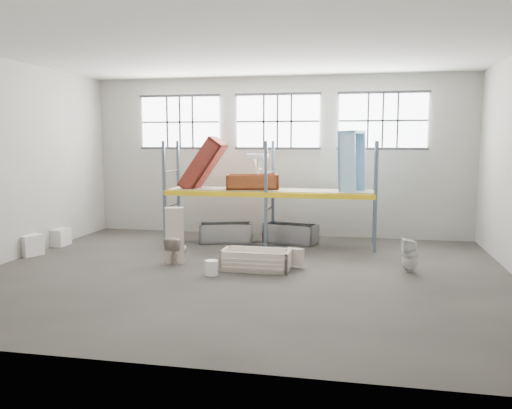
% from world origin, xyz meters
% --- Properties ---
extents(floor, '(12.00, 10.00, 0.10)m').
position_xyz_m(floor, '(0.00, 0.00, -0.05)').
color(floor, '#49463F').
rests_on(floor, ground).
extents(ceiling, '(12.00, 10.00, 0.10)m').
position_xyz_m(ceiling, '(0.00, 0.00, 5.05)').
color(ceiling, silver).
rests_on(ceiling, ground).
extents(wall_back, '(12.00, 0.10, 5.00)m').
position_xyz_m(wall_back, '(0.00, 5.05, 2.50)').
color(wall_back, '#A5A599').
rests_on(wall_back, ground).
extents(wall_front, '(12.00, 0.10, 5.00)m').
position_xyz_m(wall_front, '(0.00, -5.05, 2.50)').
color(wall_front, '#A5A498').
rests_on(wall_front, ground).
extents(wall_left, '(0.10, 10.00, 5.00)m').
position_xyz_m(wall_left, '(-6.05, 0.00, 2.50)').
color(wall_left, '#A9A89C').
rests_on(wall_left, ground).
extents(window_left, '(2.60, 0.04, 1.60)m').
position_xyz_m(window_left, '(-3.20, 4.94, 3.60)').
color(window_left, white).
rests_on(window_left, wall_back).
extents(window_mid, '(2.60, 0.04, 1.60)m').
position_xyz_m(window_mid, '(0.00, 4.94, 3.60)').
color(window_mid, white).
rests_on(window_mid, wall_back).
extents(window_right, '(2.60, 0.04, 1.60)m').
position_xyz_m(window_right, '(3.20, 4.94, 3.60)').
color(window_right, white).
rests_on(window_right, wall_back).
extents(rack_upright_la, '(0.08, 0.08, 3.00)m').
position_xyz_m(rack_upright_la, '(-3.00, 2.90, 1.50)').
color(rack_upright_la, slate).
rests_on(rack_upright_la, floor).
extents(rack_upright_lb, '(0.08, 0.08, 3.00)m').
position_xyz_m(rack_upright_lb, '(-3.00, 4.10, 1.50)').
color(rack_upright_lb, slate).
rests_on(rack_upright_lb, floor).
extents(rack_upright_ma, '(0.08, 0.08, 3.00)m').
position_xyz_m(rack_upright_ma, '(0.00, 2.90, 1.50)').
color(rack_upright_ma, slate).
rests_on(rack_upright_ma, floor).
extents(rack_upright_mb, '(0.08, 0.08, 3.00)m').
position_xyz_m(rack_upright_mb, '(0.00, 4.10, 1.50)').
color(rack_upright_mb, slate).
rests_on(rack_upright_mb, floor).
extents(rack_upright_ra, '(0.08, 0.08, 3.00)m').
position_xyz_m(rack_upright_ra, '(3.00, 2.90, 1.50)').
color(rack_upright_ra, slate).
rests_on(rack_upright_ra, floor).
extents(rack_upright_rb, '(0.08, 0.08, 3.00)m').
position_xyz_m(rack_upright_rb, '(3.00, 4.10, 1.50)').
color(rack_upright_rb, slate).
rests_on(rack_upright_rb, floor).
extents(rack_beam_front, '(6.00, 0.10, 0.14)m').
position_xyz_m(rack_beam_front, '(0.00, 2.90, 1.50)').
color(rack_beam_front, yellow).
rests_on(rack_beam_front, floor).
extents(rack_beam_back, '(6.00, 0.10, 0.14)m').
position_xyz_m(rack_beam_back, '(0.00, 4.10, 1.50)').
color(rack_beam_back, yellow).
rests_on(rack_beam_back, floor).
extents(shelf_deck, '(5.90, 1.10, 0.03)m').
position_xyz_m(shelf_deck, '(0.00, 3.50, 1.58)').
color(shelf_deck, gray).
rests_on(shelf_deck, floor).
extents(wet_patch, '(1.80, 1.80, 0.00)m').
position_xyz_m(wet_patch, '(0.00, 2.70, 0.00)').
color(wet_patch, black).
rests_on(wet_patch, floor).
extents(bathtub_beige, '(1.62, 0.78, 0.47)m').
position_xyz_m(bathtub_beige, '(0.23, 0.38, 0.24)').
color(bathtub_beige, beige).
rests_on(bathtub_beige, floor).
extents(cistern_spare, '(0.43, 0.27, 0.38)m').
position_xyz_m(cistern_spare, '(1.10, 0.72, 0.28)').
color(cistern_spare, beige).
rests_on(cistern_spare, bathtub_beige).
extents(sink_in_tub, '(0.48, 0.48, 0.15)m').
position_xyz_m(sink_in_tub, '(0.54, 0.70, 0.16)').
color(sink_in_tub, beige).
rests_on(sink_in_tub, bathtub_beige).
extents(toilet_beige, '(0.47, 0.71, 0.67)m').
position_xyz_m(toilet_beige, '(-1.81, 0.65, 0.34)').
color(toilet_beige, beige).
rests_on(toilet_beige, floor).
extents(cistern_tall, '(0.52, 0.43, 1.38)m').
position_xyz_m(cistern_tall, '(-1.87, 0.63, 0.69)').
color(cistern_tall, beige).
rests_on(cistern_tall, floor).
extents(toilet_white, '(0.41, 0.40, 0.79)m').
position_xyz_m(toilet_white, '(3.73, 0.85, 0.40)').
color(toilet_white, white).
rests_on(toilet_white, floor).
extents(steel_tub_left, '(1.70, 1.14, 0.57)m').
position_xyz_m(steel_tub_left, '(-1.31, 3.44, 0.29)').
color(steel_tub_left, '#989A9F').
rests_on(steel_tub_left, floor).
extents(steel_tub_right, '(1.66, 1.07, 0.56)m').
position_xyz_m(steel_tub_right, '(0.60, 3.74, 0.28)').
color(steel_tub_right, '#999BA1').
rests_on(steel_tub_right, floor).
extents(rust_tub_flat, '(1.62, 1.00, 0.42)m').
position_xyz_m(rust_tub_flat, '(-0.50, 3.43, 1.82)').
color(rust_tub_flat, '#9C4323').
rests_on(rust_tub_flat, shelf_deck).
extents(rust_tub_tilted, '(1.39, 0.82, 1.68)m').
position_xyz_m(rust_tub_tilted, '(-2.00, 3.48, 2.29)').
color(rust_tub_tilted, maroon).
rests_on(rust_tub_tilted, shelf_deck).
extents(sink_on_shelf, '(0.76, 0.65, 0.58)m').
position_xyz_m(sink_on_shelf, '(-0.31, 3.32, 2.09)').
color(sink_on_shelf, white).
rests_on(sink_on_shelf, rust_tub_flat).
extents(blue_tub_upright, '(0.82, 0.97, 1.78)m').
position_xyz_m(blue_tub_upright, '(2.34, 3.48, 2.40)').
color(blue_tub_upright, '#88C1E7').
rests_on(blue_tub_upright, shelf_deck).
extents(bucket, '(0.34, 0.34, 0.34)m').
position_xyz_m(bucket, '(-0.66, -0.31, 0.17)').
color(bucket, white).
rests_on(bucket, floor).
extents(carton_near, '(0.80, 0.76, 0.54)m').
position_xyz_m(carton_near, '(-6.00, 0.76, 0.27)').
color(carton_near, white).
rests_on(carton_near, floor).
extents(carton_far, '(0.59, 0.59, 0.49)m').
position_xyz_m(carton_far, '(-5.96, 2.02, 0.24)').
color(carton_far, silver).
rests_on(carton_far, floor).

